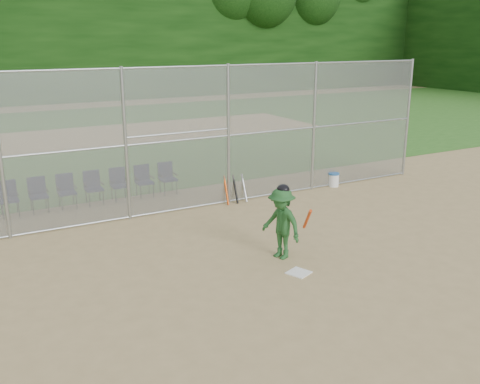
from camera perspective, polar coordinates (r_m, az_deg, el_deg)
ground at (r=11.28m, az=6.22°, el=-8.49°), size 100.00×100.00×0.00m
grass_strip at (r=27.41m, az=-15.94°, el=5.71°), size 100.00×100.00×0.00m
dirt_patch_far at (r=27.41m, az=-15.94°, el=5.72°), size 24.00×24.00×0.00m
backstop_fence at (r=14.85m, az=-4.69°, el=5.95°), size 16.09×0.09×4.00m
treeline at (r=28.97m, az=-17.77°, el=17.04°), size 81.00×60.00×11.00m
home_plate at (r=11.23m, az=6.28°, el=-8.55°), size 0.55×0.55×0.02m
batter_at_plate at (r=11.66m, az=4.43°, el=-3.30°), size 0.98×1.29×1.68m
water_cooler at (r=17.70m, az=9.96°, el=1.32°), size 0.36×0.36×0.45m
spare_bats at (r=15.66m, az=-0.51°, el=0.31°), size 0.66×0.37×0.83m
chair_2 at (r=15.73m, az=-23.42°, el=-0.72°), size 0.54×0.52×0.96m
chair_3 at (r=15.81m, az=-20.68°, el=-0.34°), size 0.54×0.52×0.96m
chair_4 at (r=15.92m, az=-17.97°, el=0.03°), size 0.54×0.52×0.96m
chair_5 at (r=16.07m, az=-15.31°, el=0.40°), size 0.54×0.52×0.96m
chair_6 at (r=16.25m, az=-12.70°, el=0.76°), size 0.54×0.52×0.96m
chair_7 at (r=16.47m, az=-10.16°, el=1.11°), size 0.54×0.52×0.96m
chair_8 at (r=16.72m, az=-7.68°, el=1.44°), size 0.54×0.52×0.96m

